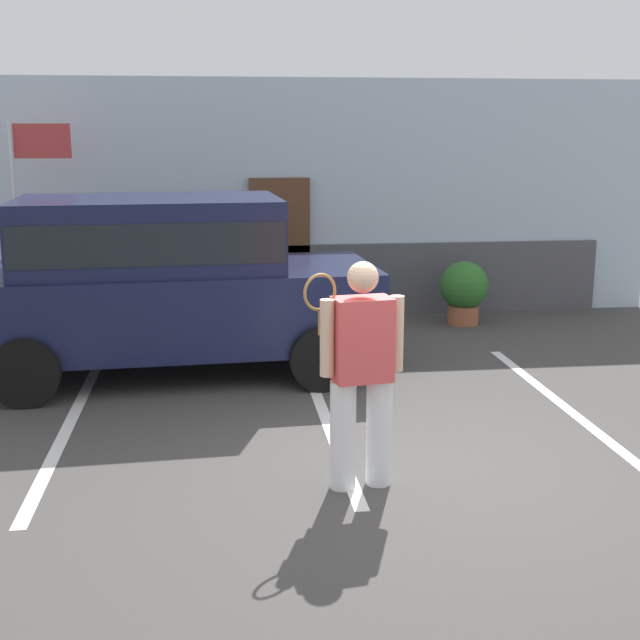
% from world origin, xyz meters
% --- Properties ---
extents(ground_plane, '(40.00, 40.00, 0.00)m').
position_xyz_m(ground_plane, '(0.00, 0.00, 0.00)').
color(ground_plane, '#423F3D').
extents(parking_stripe_0, '(0.12, 4.40, 0.01)m').
position_xyz_m(parking_stripe_0, '(-2.98, 1.50, 0.00)').
color(parking_stripe_0, silver).
rests_on(parking_stripe_0, ground_plane).
extents(parking_stripe_1, '(0.12, 4.40, 0.01)m').
position_xyz_m(parking_stripe_1, '(-0.48, 1.50, 0.00)').
color(parking_stripe_1, silver).
rests_on(parking_stripe_1, ground_plane).
extents(parking_stripe_2, '(0.12, 4.40, 0.01)m').
position_xyz_m(parking_stripe_2, '(2.01, 1.50, 0.00)').
color(parking_stripe_2, silver).
rests_on(parking_stripe_2, ground_plane).
extents(house_frontage, '(10.46, 0.40, 3.53)m').
position_xyz_m(house_frontage, '(-0.01, 6.30, 1.66)').
color(house_frontage, silver).
rests_on(house_frontage, ground_plane).
extents(parked_suv, '(4.70, 2.38, 2.05)m').
position_xyz_m(parked_suv, '(-2.11, 3.23, 1.15)').
color(parked_suv, '#141938').
rests_on(parked_suv, ground_plane).
extents(tennis_player_man, '(0.80, 0.34, 1.82)m').
position_xyz_m(tennis_player_man, '(-0.42, -0.22, 0.95)').
color(tennis_player_man, white).
rests_on(tennis_player_man, ground_plane).
extents(potted_plant_by_porch, '(0.70, 0.70, 0.93)m').
position_xyz_m(potted_plant_by_porch, '(2.06, 5.33, 0.51)').
color(potted_plant_by_porch, '#9E5638').
rests_on(potted_plant_by_porch, ground_plane).
extents(flag_pole, '(0.80, 0.09, 2.92)m').
position_xyz_m(flag_pole, '(-3.96, 5.27, 2.03)').
color(flag_pole, silver).
rests_on(flag_pole, ground_plane).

